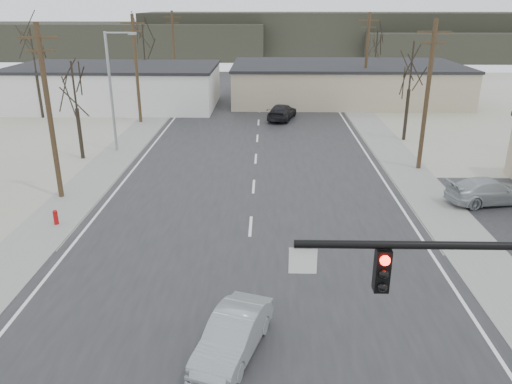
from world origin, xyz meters
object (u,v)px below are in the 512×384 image
Objects in this scene: sedan_crossing at (233,335)px; car_parked_silver at (489,191)px; fire_hydrant at (56,217)px; car_far_b at (208,82)px; car_far_a at (282,112)px.

car_parked_silver reaches higher than sedan_crossing.
car_parked_silver is at bearing 8.50° from fire_hydrant.
car_parked_silver is (13.93, 13.60, 0.02)m from sedan_crossing.
car_far_b is 46.65m from car_parked_silver.
fire_hydrant is at bearing 78.81° from car_far_a.
car_far_a reaches higher than sedan_crossing.
fire_hydrant is 24.15m from car_parked_silver.
car_far_b is at bearing 14.55° from car_parked_silver.
sedan_crossing is at bearing 100.88° from car_far_a.
sedan_crossing is 0.82× the size of car_far_a.
car_parked_silver is at bearing 61.93° from sedan_crossing.
fire_hydrant is at bearing 86.39° from car_parked_silver.
fire_hydrant is at bearing 152.41° from sedan_crossing.
sedan_crossing is 55.73m from car_far_b.
fire_hydrant is 0.20× the size of sedan_crossing.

